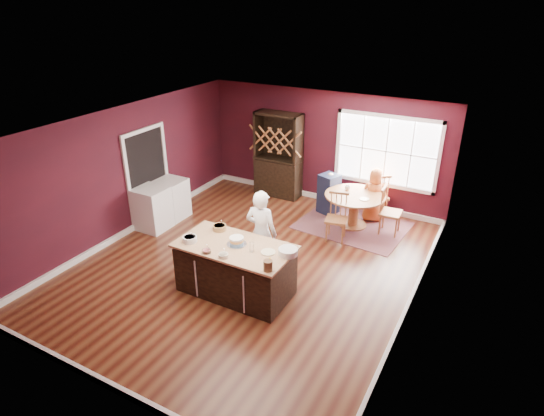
{
  "coord_description": "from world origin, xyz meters",
  "views": [
    {
      "loc": [
        3.89,
        -6.3,
        4.7
      ],
      "look_at": [
        0.21,
        0.47,
        1.05
      ],
      "focal_mm": 30.0,
      "sensor_mm": 36.0,
      "label": 1
    }
  ],
  "objects": [
    {
      "name": "white_tub",
      "position": [
        1.14,
        -0.7,
        0.97
      ],
      "size": [
        0.31,
        0.31,
        0.11
      ],
      "primitive_type": "cylinder",
      "color": "silver",
      "rests_on": "kitchen_island"
    },
    {
      "name": "washer",
      "position": [
        -2.64,
        0.28,
        0.47
      ],
      "size": [
        0.65,
        0.63,
        0.94
      ],
      "primitive_type": "cube",
      "color": "white",
      "rests_on": "ground"
    },
    {
      "name": "kitchen_island",
      "position": [
        0.23,
        -0.86,
        0.44
      ],
      "size": [
        1.96,
        1.03,
        0.92
      ],
      "color": "black",
      "rests_on": "ground"
    },
    {
      "name": "layer_cake",
      "position": [
        0.25,
        -0.81,
        0.99
      ],
      "size": [
        0.33,
        0.33,
        0.14
      ],
      "primitive_type": null,
      "color": "white",
      "rests_on": "kitchen_island"
    },
    {
      "name": "seated_woman",
      "position": [
        1.46,
        2.96,
        0.62
      ],
      "size": [
        0.69,
        0.54,
        1.24
      ],
      "primitive_type": "imported",
      "rotation": [
        0.0,
        0.0,
        3.41
      ],
      "color": "#C05E28",
      "rests_on": "ground"
    },
    {
      "name": "baker",
      "position": [
        0.31,
        -0.11,
        0.82
      ],
      "size": [
        0.62,
        0.43,
        1.64
      ],
      "primitive_type": "imported",
      "rotation": [
        0.0,
        0.0,
        3.21
      ],
      "color": "white",
      "rests_on": "ground"
    },
    {
      "name": "high_chair",
      "position": [
        0.42,
        2.85,
        0.49
      ],
      "size": [
        0.51,
        0.51,
        0.99
      ],
      "primitive_type": null,
      "rotation": [
        0.0,
        0.0,
        -0.35
      ],
      "color": "#1C253D",
      "rests_on": "ground"
    },
    {
      "name": "chair_south",
      "position": [
        1.07,
        1.69,
        0.52
      ],
      "size": [
        0.51,
        0.5,
        1.03
      ],
      "primitive_type": null,
      "rotation": [
        0.0,
        0.0,
        0.22
      ],
      "color": "brown",
      "rests_on": "ground"
    },
    {
      "name": "bowl_yellow",
      "position": [
        -0.3,
        -0.52,
        0.97
      ],
      "size": [
        0.24,
        0.24,
        0.09
      ],
      "primitive_type": "cylinder",
      "color": "brown",
      "rests_on": "kitchen_island"
    },
    {
      "name": "dinner_plate",
      "position": [
        0.83,
        -0.79,
        0.93
      ],
      "size": [
        0.24,
        0.24,
        0.02
      ],
      "primitive_type": "cylinder",
      "color": "#F8F5BC",
      "rests_on": "kitchen_island"
    },
    {
      "name": "dryer",
      "position": [
        -2.64,
        0.92,
        0.46
      ],
      "size": [
        0.63,
        0.61,
        0.91
      ],
      "primitive_type": "cube",
      "color": "silver",
      "rests_on": "ground"
    },
    {
      "name": "table_plate",
      "position": [
        1.43,
        2.33,
        0.76
      ],
      "size": [
        0.2,
        0.2,
        0.02
      ],
      "primitive_type": "cylinder",
      "color": "beige",
      "rests_on": "dining_table"
    },
    {
      "name": "doorway",
      "position": [
        -2.97,
        0.6,
        1.02
      ],
      "size": [
        0.08,
        1.26,
        2.13
      ],
      "primitive_type": null,
      "color": "white",
      "rests_on": "room_shell"
    },
    {
      "name": "stoneware_crock",
      "position": [
        1.08,
        -1.25,
        1.0
      ],
      "size": [
        0.14,
        0.14,
        0.17
      ],
      "primitive_type": "cylinder",
      "color": "brown",
      "rests_on": "kitchen_island"
    },
    {
      "name": "bowl_olive",
      "position": [
        0.28,
        -1.25,
        0.95
      ],
      "size": [
        0.16,
        0.16,
        0.06
      ],
      "primitive_type": "cylinder",
      "color": "beige",
      "rests_on": "kitchen_island"
    },
    {
      "name": "window",
      "position": [
        1.5,
        3.47,
        1.5
      ],
      "size": [
        2.36,
        0.1,
        1.66
      ],
      "primitive_type": null,
      "color": "white",
      "rests_on": "room_shell"
    },
    {
      "name": "toy_figurine",
      "position": [
        1.0,
        -1.03,
        0.96
      ],
      "size": [
        0.05,
        0.05,
        0.08
      ],
      "primitive_type": null,
      "color": "#F9BF05",
      "rests_on": "kitchen_island"
    },
    {
      "name": "bowl_blue",
      "position": [
        -0.5,
        -1.1,
        0.97
      ],
      "size": [
        0.24,
        0.24,
        0.09
      ],
      "primitive_type": "cylinder",
      "color": "silver",
      "rests_on": "kitchen_island"
    },
    {
      "name": "table_cup",
      "position": [
        0.93,
        2.66,
        0.8
      ],
      "size": [
        0.13,
        0.13,
        0.09
      ],
      "primitive_type": "imported",
      "rotation": [
        0.0,
        0.0,
        0.09
      ],
      "color": "silver",
      "rests_on": "dining_table"
    },
    {
      "name": "chair_east",
      "position": [
        1.98,
        2.51,
        0.53
      ],
      "size": [
        0.45,
        0.47,
        1.06
      ],
      "primitive_type": null,
      "rotation": [
        0.0,
        0.0,
        1.62
      ],
      "color": "brown",
      "rests_on": "ground"
    },
    {
      "name": "bowl_pink",
      "position": [
        -0.04,
        -1.27,
        0.95
      ],
      "size": [
        0.15,
        0.15,
        0.06
      ],
      "primitive_type": "cylinder",
      "color": "silver",
      "rests_on": "kitchen_island"
    },
    {
      "name": "dining_table",
      "position": [
        1.18,
        2.48,
        0.53
      ],
      "size": [
        1.31,
        1.31,
        0.75
      ],
      "color": "olive",
      "rests_on": "ground"
    },
    {
      "name": "drinking_glass",
      "position": [
        0.58,
        -0.89,
        1.0
      ],
      "size": [
        0.08,
        0.08,
        0.16
      ],
      "primitive_type": "cylinder",
      "color": "silver",
      "rests_on": "kitchen_island"
    },
    {
      "name": "hutch",
      "position": [
        -1.1,
        3.22,
        1.06
      ],
      "size": [
        1.16,
        0.48,
        2.12
      ],
      "primitive_type": "cube",
      "color": "#392411",
      "rests_on": "ground"
    },
    {
      "name": "toddler",
      "position": [
        0.43,
        2.83,
        0.81
      ],
      "size": [
        0.18,
        0.14,
        0.26
      ],
      "primitive_type": null,
      "color": "#8CA5BF",
      "rests_on": "high_chair"
    },
    {
      "name": "rug",
      "position": [
        1.18,
        2.48,
        0.01
      ],
      "size": [
        2.42,
        1.95,
        0.01
      ],
      "primitive_type": "cube",
      "rotation": [
        0.0,
        0.0,
        -0.08
      ],
      "color": "brown",
      "rests_on": "ground"
    },
    {
      "name": "chair_north",
      "position": [
        1.46,
        3.21,
        0.54
      ],
      "size": [
        0.62,
        0.62,
        1.08
      ],
      "primitive_type": null,
      "rotation": [
        0.0,
        0.0,
        3.8
      ],
      "color": "brown",
      "rests_on": "ground"
    },
    {
      "name": "room_shell",
      "position": [
        0.0,
        0.0,
        1.35
      ],
      "size": [
        7.0,
        7.0,
        7.0
      ],
      "color": "brown",
      "rests_on": "ground"
    }
  ]
}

